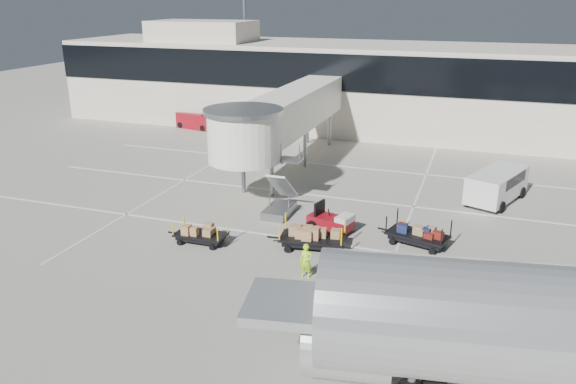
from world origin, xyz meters
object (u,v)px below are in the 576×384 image
suitcase_cart (417,236)px  ground_worker (306,261)px  baggage_tug (331,222)px  minivan (498,183)px  belt_loader (196,121)px  box_cart_far (200,234)px  box_cart_near (311,238)px

suitcase_cart → ground_worker: (-4.40, -5.30, 0.29)m
baggage_tug → minivan: (8.59, 8.26, 0.60)m
baggage_tug → suitcase_cart: 4.70m
belt_loader → baggage_tug: bearing=-35.6°
minivan → belt_loader: bearing=177.8°
box_cart_far → belt_loader: 27.46m
belt_loader → suitcase_cart: bearing=-29.7°
baggage_tug → belt_loader: size_ratio=0.63×
minivan → belt_loader: (-27.85, 12.19, -0.44)m
ground_worker → belt_loader: size_ratio=0.39×
box_cart_near → ground_worker: 3.11m
ground_worker → minivan: 16.10m
suitcase_cart → belt_loader: bearing=154.5°
baggage_tug → box_cart_far: baggage_tug is taller
baggage_tug → ground_worker: bearing=-71.8°
baggage_tug → box_cart_near: bearing=-84.0°
box_cart_near → baggage_tug: bearing=73.7°
ground_worker → minivan: bearing=57.5°
box_cart_near → minivan: 14.05m
box_cart_far → ground_worker: (6.42, -1.86, 0.33)m
suitcase_cart → box_cart_near: (-5.10, -2.28, 0.09)m
suitcase_cart → belt_loader: size_ratio=0.91×
box_cart_near → box_cart_far: size_ratio=1.24×
box_cart_far → suitcase_cart: bearing=17.0°
box_cart_near → ground_worker: (0.70, -3.02, 0.20)m
ground_worker → baggage_tug: bearing=91.6°
baggage_tug → box_cart_far: size_ratio=0.82×
suitcase_cart → ground_worker: 6.90m
suitcase_cart → ground_worker: ground_worker is taller
box_cart_near → minivan: size_ratio=0.73×
baggage_tug → minivan: 11.93m
box_cart_near → box_cart_far: box_cart_near is taller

